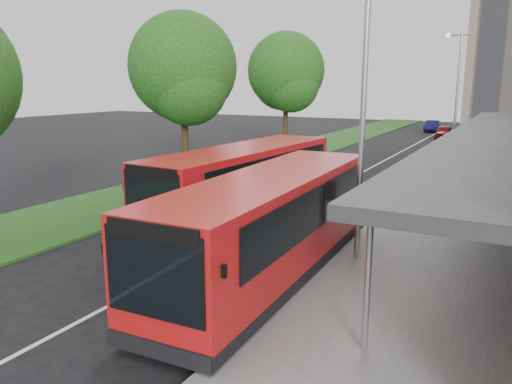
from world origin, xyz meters
TOP-DOWN VIEW (x-y plane):
  - ground at (0.00, 0.00)m, footprint 120.00×120.00m
  - pavement at (6.00, 20.00)m, footprint 5.00×80.00m
  - grass_verge at (-7.00, 20.00)m, footprint 5.00×80.00m
  - lane_centre_line at (0.00, 15.00)m, footprint 0.12×70.00m
  - kerb_dashes at (3.30, 19.00)m, footprint 0.12×56.00m
  - tree_mid at (-7.01, 9.05)m, footprint 5.32×5.32m
  - tree_far at (-7.01, 21.05)m, footprint 5.37×5.37m
  - lamp_post_near at (4.12, 2.00)m, footprint 1.44×0.28m
  - lamp_post_far at (4.12, 22.00)m, footprint 1.44×0.28m
  - bus_main at (2.53, -0.26)m, footprint 2.86×9.94m
  - bus_second at (-0.87, 4.27)m, footprint 3.04×9.99m
  - litter_bin at (5.86, 8.86)m, footprint 0.58×0.58m
  - bollard at (5.58, 17.88)m, footprint 0.21×0.21m
  - car_near at (1.49, 37.83)m, footprint 1.81×3.87m
  - car_far at (-0.73, 44.77)m, footprint 1.34×3.67m

SIDE VIEW (x-z plane):
  - ground at x=0.00m, z-range 0.00..0.00m
  - kerb_dashes at x=3.30m, z-range 0.00..0.01m
  - lane_centre_line at x=0.00m, z-range 0.00..0.01m
  - grass_verge at x=-7.00m, z-range 0.00..0.10m
  - pavement at x=6.00m, z-range 0.00..0.15m
  - litter_bin at x=5.86m, z-range 0.15..0.95m
  - car_far at x=-0.73m, z-range 0.00..1.20m
  - car_near at x=1.49m, z-range 0.00..1.28m
  - bollard at x=5.58m, z-range 0.15..1.19m
  - bus_main at x=2.53m, z-range 0.04..2.82m
  - bus_second at x=-0.87m, z-range 0.04..2.83m
  - lamp_post_near at x=4.12m, z-range 0.72..8.72m
  - lamp_post_far at x=4.12m, z-range 0.72..8.72m
  - tree_mid at x=-7.01m, z-range 1.25..9.80m
  - tree_far at x=-7.01m, z-range 1.26..9.90m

